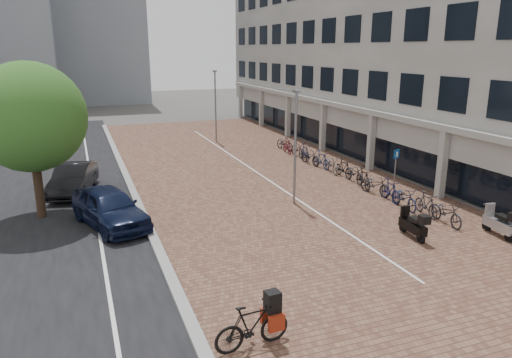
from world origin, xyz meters
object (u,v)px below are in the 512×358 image
object	(u,v)px
scooter_front	(500,222)
hero_bike	(252,325)
parking_sign	(396,164)
scooter_mid	(413,224)
car_dark	(73,179)
car_navy	(110,207)

from	to	relation	value
scooter_front	hero_bike	bearing A→B (deg)	-157.30
scooter_front	parking_sign	size ratio (longest dim) A/B	0.81
hero_bike	parking_sign	distance (m)	15.17
scooter_mid	parking_sign	world-z (taller)	parking_sign
scooter_mid	parking_sign	bearing A→B (deg)	64.25
car_dark	scooter_mid	distance (m)	16.30
car_navy	scooter_front	xyz separation A→B (m)	(14.00, -6.48, -0.21)
car_dark	parking_sign	world-z (taller)	parking_sign
car_navy	scooter_mid	world-z (taller)	car_navy
car_navy	car_dark	distance (m)	5.63
car_navy	hero_bike	bearing A→B (deg)	-93.70
car_navy	scooter_mid	bearing A→B (deg)	-45.11
scooter_front	parking_sign	world-z (taller)	parking_sign
car_navy	parking_sign	bearing A→B (deg)	-17.88
hero_bike	scooter_front	distance (m)	11.89
car_dark	hero_bike	size ratio (longest dim) A/B	2.23
hero_bike	scooter_front	xyz separation A→B (m)	(11.41, 3.35, -0.02)
hero_bike	car_dark	bearing A→B (deg)	9.32
scooter_mid	car_dark	bearing A→B (deg)	142.52
scooter_front	parking_sign	bearing A→B (deg)	96.32
car_navy	hero_bike	world-z (taller)	car_navy
car_dark	scooter_mid	bearing A→B (deg)	-27.88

